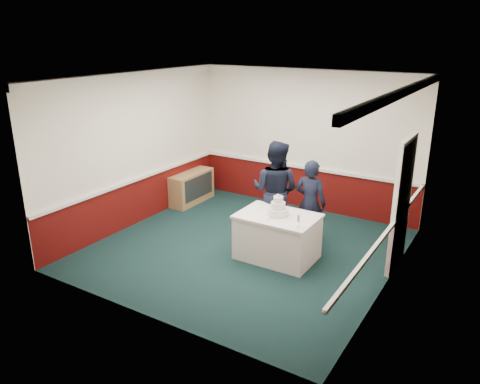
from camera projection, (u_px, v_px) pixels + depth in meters
The scene contains 9 objects.
ground at pixel (245, 249), 8.41m from camera, with size 5.00×5.00×0.00m, color #14302B.
room_shell at pixel (267, 135), 8.23m from camera, with size 5.00×5.00×3.00m.
sideboard at pixel (192, 187), 10.60m from camera, with size 0.41×1.20×0.70m.
cake_table at pixel (277, 236), 7.95m from camera, with size 1.32×0.92×0.79m.
wedding_cake at pixel (278, 209), 7.78m from camera, with size 0.35×0.35×0.36m.
cake_knife at pixel (271, 218), 7.67m from camera, with size 0.01×0.22×0.01m, color silver.
champagne_flute at pixel (298, 219), 7.30m from camera, with size 0.05×0.05×0.21m.
person_man at pixel (275, 191), 8.57m from camera, with size 0.91×0.71×1.87m, color black.
person_woman at pixel (310, 203), 8.34m from camera, with size 0.58×0.38×1.60m, color black.
Camera 1 is at (3.92, -6.54, 3.70)m, focal length 35.00 mm.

